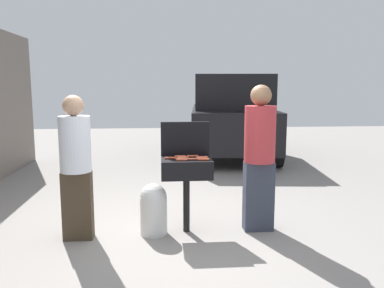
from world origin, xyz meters
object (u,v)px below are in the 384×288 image
at_px(hot_dog_5, 183,157).
at_px(hot_dog_8, 203,159).
at_px(hot_dog_2, 180,156).
at_px(bbq_grill, 186,170).
at_px(parked_minivan, 230,115).
at_px(hot_dog_3, 202,158).
at_px(hot_dog_7, 204,160).
at_px(hot_dog_10, 170,158).
at_px(hot_dog_1, 182,160).
at_px(person_right, 260,153).
at_px(hot_dog_0, 202,157).
at_px(hot_dog_6, 182,159).
at_px(propane_tank, 154,208).
at_px(hot_dog_9, 193,159).
at_px(hot_dog_4, 193,156).
at_px(person_left, 76,163).
at_px(hot_dog_11, 180,159).

bearing_deg(hot_dog_5, hot_dog_8, -28.37).
distance_m(hot_dog_2, hot_dog_8, 0.32).
distance_m(bbq_grill, parked_minivan, 5.38).
xyz_separation_m(hot_dog_3, hot_dog_7, (0.01, -0.10, 0.00)).
bearing_deg(hot_dog_10, hot_dog_5, 10.12).
relative_size(hot_dog_1, hot_dog_10, 1.00).
bearing_deg(person_right, hot_dog_0, 4.05).
relative_size(hot_dog_1, hot_dog_7, 1.00).
relative_size(hot_dog_10, parked_minivan, 0.03).
relative_size(hot_dog_5, hot_dog_10, 1.00).
bearing_deg(bbq_grill, person_right, -1.08).
bearing_deg(hot_dog_10, hot_dog_3, -4.80).
bearing_deg(hot_dog_2, hot_dog_8, -36.65).
relative_size(hot_dog_6, propane_tank, 0.21).
bearing_deg(hot_dog_9, hot_dog_7, -21.83).
bearing_deg(person_right, hot_dog_4, -1.78).
bearing_deg(bbq_grill, person_left, -174.17).
bearing_deg(hot_dog_7, person_right, 10.23).
height_order(hot_dog_6, hot_dog_10, same).
relative_size(hot_dog_3, hot_dog_7, 1.00).
height_order(hot_dog_6, hot_dog_11, same).
relative_size(hot_dog_7, propane_tank, 0.21).
height_order(hot_dog_2, hot_dog_5, same).
bearing_deg(hot_dog_10, hot_dog_11, -21.60).
relative_size(hot_dog_0, hot_dog_8, 1.00).
height_order(hot_dog_1, hot_dog_6, same).
height_order(hot_dog_2, hot_dog_7, same).
distance_m(hot_dog_2, hot_dog_6, 0.18).
height_order(hot_dog_9, parked_minivan, parked_minivan).
height_order(hot_dog_1, parked_minivan, parked_minivan).
xyz_separation_m(hot_dog_2, person_left, (-1.19, -0.22, -0.01)).
height_order(hot_dog_10, propane_tank, hot_dog_10).
distance_m(hot_dog_2, person_right, 0.96).
xyz_separation_m(hot_dog_3, propane_tank, (-0.57, -0.02, -0.59)).
bearing_deg(propane_tank, bbq_grill, 8.79).
bearing_deg(hot_dog_7, person_left, 179.51).
distance_m(hot_dog_7, hot_dog_9, 0.13).
height_order(bbq_grill, hot_dog_6, hot_dog_6).
xyz_separation_m(hot_dog_7, hot_dog_9, (-0.12, 0.05, 0.00)).
xyz_separation_m(hot_dog_7, hot_dog_8, (-0.00, 0.04, 0.00)).
height_order(person_right, parked_minivan, parked_minivan).
distance_m(hot_dog_6, parked_minivan, 5.47).
relative_size(hot_dog_0, hot_dog_2, 1.00).
bearing_deg(hot_dog_2, hot_dog_4, 1.05).
bearing_deg(hot_dog_5, hot_dog_2, 112.91).
distance_m(hot_dog_7, parked_minivan, 5.46).
bearing_deg(hot_dog_7, hot_dog_4, 114.75).
height_order(hot_dog_1, hot_dog_10, same).
height_order(hot_dog_0, hot_dog_6, same).
height_order(hot_dog_7, person_left, person_left).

